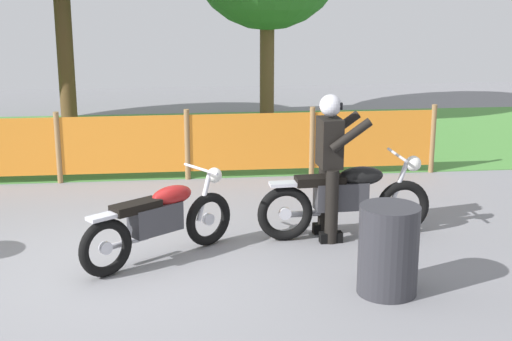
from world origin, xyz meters
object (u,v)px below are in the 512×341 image
Objects in this scene: rider_trailing at (330,161)px; spare_drum at (388,250)px; motorcycle_lead at (160,220)px; motorcycle_trailing at (346,198)px.

spare_drum is at bearing -84.48° from rider_trailing.
motorcycle_lead is 0.79× the size of motorcycle_trailing.
rider_trailing reaches higher than motorcycle_lead.
rider_trailing reaches higher than motorcycle_trailing.
spare_drum is at bearing -91.66° from motorcycle_trailing.
motorcycle_lead is 0.97× the size of rider_trailing.
motorcycle_lead is at bearing -170.67° from motorcycle_trailing.
motorcycle_trailing is 2.35× the size of spare_drum.
motorcycle_trailing is at bearing 92.03° from spare_drum.
spare_drum is (0.26, -1.58, -0.48)m from rider_trailing.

